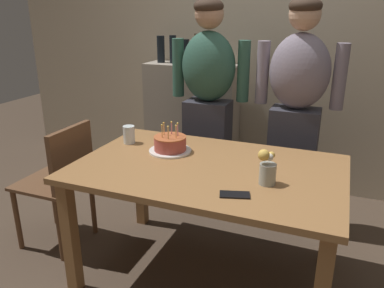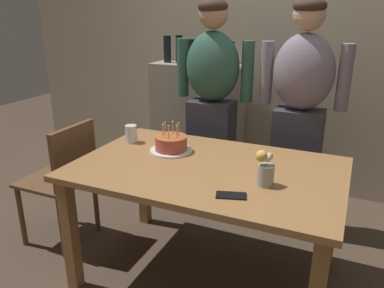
{
  "view_description": "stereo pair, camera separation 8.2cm",
  "coord_description": "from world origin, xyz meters",
  "px_view_note": "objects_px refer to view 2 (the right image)",
  "views": [
    {
      "loc": [
        0.65,
        -1.88,
        1.57
      ],
      "look_at": [
        -0.12,
        0.05,
        0.84
      ],
      "focal_mm": 35.5,
      "sensor_mm": 36.0,
      "label": 1
    },
    {
      "loc": [
        0.73,
        -1.85,
        1.57
      ],
      "look_at": [
        -0.12,
        0.05,
        0.84
      ],
      "focal_mm": 35.5,
      "sensor_mm": 36.0,
      "label": 2
    }
  ],
  "objects_px": {
    "dining_chair": "(65,175)",
    "person_woman_cardigan": "(299,116)",
    "birthday_cake": "(171,144)",
    "flower_vase": "(265,170)",
    "cell_phone": "(231,195)",
    "water_glass_near": "(131,134)",
    "person_man_bearded": "(212,107)"
  },
  "relations": [
    {
      "from": "cell_phone",
      "to": "person_man_bearded",
      "type": "bearing_deg",
      "value": 98.82
    },
    {
      "from": "flower_vase",
      "to": "person_man_bearded",
      "type": "bearing_deg",
      "value": 124.83
    },
    {
      "from": "water_glass_near",
      "to": "person_woman_cardigan",
      "type": "distance_m",
      "value": 1.18
    },
    {
      "from": "person_woman_cardigan",
      "to": "dining_chair",
      "type": "bearing_deg",
      "value": 31.31
    },
    {
      "from": "water_glass_near",
      "to": "person_man_bearded",
      "type": "bearing_deg",
      "value": 62.63
    },
    {
      "from": "water_glass_near",
      "to": "person_woman_cardigan",
      "type": "relative_size",
      "value": 0.07
    },
    {
      "from": "flower_vase",
      "to": "dining_chair",
      "type": "bearing_deg",
      "value": 176.79
    },
    {
      "from": "birthday_cake",
      "to": "dining_chair",
      "type": "bearing_deg",
      "value": -167.1
    },
    {
      "from": "person_man_bearded",
      "to": "dining_chair",
      "type": "bearing_deg",
      "value": 49.08
    },
    {
      "from": "flower_vase",
      "to": "person_woman_cardigan",
      "type": "relative_size",
      "value": 0.11
    },
    {
      "from": "flower_vase",
      "to": "person_man_bearded",
      "type": "xyz_separation_m",
      "value": [
        -0.65,
        0.93,
        0.05
      ]
    },
    {
      "from": "birthday_cake",
      "to": "person_woman_cardigan",
      "type": "bearing_deg",
      "value": 45.68
    },
    {
      "from": "birthday_cake",
      "to": "water_glass_near",
      "type": "xyz_separation_m",
      "value": [
        -0.32,
        0.05,
        0.01
      ]
    },
    {
      "from": "water_glass_near",
      "to": "dining_chair",
      "type": "height_order",
      "value": "dining_chair"
    },
    {
      "from": "cell_phone",
      "to": "person_woman_cardigan",
      "type": "bearing_deg",
      "value": 66.63
    },
    {
      "from": "cell_phone",
      "to": "dining_chair",
      "type": "bearing_deg",
      "value": 151.59
    },
    {
      "from": "cell_phone",
      "to": "dining_chair",
      "type": "height_order",
      "value": "dining_chair"
    },
    {
      "from": "water_glass_near",
      "to": "dining_chair",
      "type": "bearing_deg",
      "value": -152.14
    },
    {
      "from": "water_glass_near",
      "to": "person_woman_cardigan",
      "type": "height_order",
      "value": "person_woman_cardigan"
    },
    {
      "from": "birthday_cake",
      "to": "flower_vase",
      "type": "distance_m",
      "value": 0.7
    },
    {
      "from": "birthday_cake",
      "to": "cell_phone",
      "type": "relative_size",
      "value": 1.84
    },
    {
      "from": "water_glass_near",
      "to": "cell_phone",
      "type": "distance_m",
      "value": 0.98
    },
    {
      "from": "water_glass_near",
      "to": "dining_chair",
      "type": "distance_m",
      "value": 0.54
    },
    {
      "from": "flower_vase",
      "to": "dining_chair",
      "type": "relative_size",
      "value": 0.22
    },
    {
      "from": "flower_vase",
      "to": "cell_phone",
      "type": "bearing_deg",
      "value": -121.61
    },
    {
      "from": "birthday_cake",
      "to": "water_glass_near",
      "type": "bearing_deg",
      "value": 171.41
    },
    {
      "from": "person_man_bearded",
      "to": "flower_vase",
      "type": "bearing_deg",
      "value": 124.83
    },
    {
      "from": "dining_chair",
      "to": "person_woman_cardigan",
      "type": "bearing_deg",
      "value": 121.31
    },
    {
      "from": "water_glass_near",
      "to": "birthday_cake",
      "type": "bearing_deg",
      "value": -8.59
    },
    {
      "from": "flower_vase",
      "to": "person_man_bearded",
      "type": "relative_size",
      "value": 0.11
    },
    {
      "from": "water_glass_near",
      "to": "flower_vase",
      "type": "height_order",
      "value": "flower_vase"
    },
    {
      "from": "water_glass_near",
      "to": "flower_vase",
      "type": "relative_size",
      "value": 0.63
    }
  ]
}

